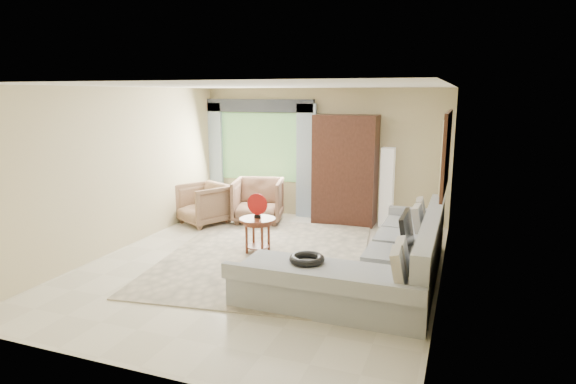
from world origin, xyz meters
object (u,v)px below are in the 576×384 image
at_px(armoire, 345,170).
at_px(floor_lamp, 387,187).
at_px(sectional_sofa, 383,265).
at_px(tv_screen, 407,231).
at_px(armchair_left, 204,204).
at_px(armchair_right, 258,200).
at_px(coffee_table, 258,235).
at_px(potted_plant, 204,202).

bearing_deg(armoire, floor_lamp, 4.29).
height_order(sectional_sofa, floor_lamp, floor_lamp).
height_order(tv_screen, floor_lamp, floor_lamp).
relative_size(armchair_left, floor_lamp, 0.58).
height_order(tv_screen, armchair_right, tv_screen).
height_order(sectional_sofa, tv_screen, tv_screen).
relative_size(tv_screen, coffee_table, 1.30).
xyz_separation_m(tv_screen, armchair_left, (-4.04, 1.68, -0.33)).
distance_m(tv_screen, potted_plant, 4.95).
bearing_deg(potted_plant, armchair_right, -4.33).
xyz_separation_m(armchair_right, floor_lamp, (2.41, 0.59, 0.32)).
relative_size(sectional_sofa, potted_plant, 6.44).
bearing_deg(floor_lamp, tv_screen, -75.84).
relative_size(sectional_sofa, tv_screen, 4.68).
xyz_separation_m(tv_screen, floor_lamp, (-0.70, 2.78, 0.03)).
bearing_deg(armoire, sectional_sofa, -66.94).
relative_size(sectional_sofa, floor_lamp, 2.31).
xyz_separation_m(coffee_table, floor_lamp, (1.65, 2.34, 0.45)).
height_order(sectional_sofa, potted_plant, sectional_sofa).
bearing_deg(floor_lamp, armoire, -175.71).
bearing_deg(coffee_table, armchair_left, 143.68).
bearing_deg(armchair_right, armchair_left, -166.15).
relative_size(potted_plant, armoire, 0.26).
distance_m(sectional_sofa, coffee_table, 2.17).
height_order(armchair_left, armoire, armoire).
height_order(armchair_left, armchair_right, armchair_right).
relative_size(coffee_table, potted_plant, 1.06).
xyz_separation_m(potted_plant, armoire, (2.88, 0.44, 0.78)).
xyz_separation_m(tv_screen, coffee_table, (-2.35, 0.43, -0.42)).
xyz_separation_m(sectional_sofa, armchair_right, (-2.84, 2.36, 0.15)).
relative_size(tv_screen, armchair_right, 0.78).
distance_m(coffee_table, armoire, 2.55).
bearing_deg(armchair_left, armchair_right, 56.08).
distance_m(tv_screen, armoire, 3.12).
height_order(tv_screen, potted_plant, tv_screen).
xyz_separation_m(tv_screen, armoire, (-1.50, 2.72, 0.33)).
distance_m(armchair_left, armchair_right, 1.06).
bearing_deg(armchair_left, potted_plant, 147.06).
height_order(armchair_right, armoire, armoire).
height_order(sectional_sofa, coffee_table, sectional_sofa).
xyz_separation_m(potted_plant, floor_lamp, (3.68, 0.50, 0.48)).
bearing_deg(tv_screen, sectional_sofa, -145.67).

